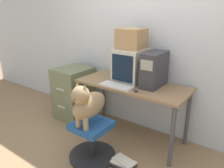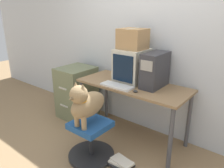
% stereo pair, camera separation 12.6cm
% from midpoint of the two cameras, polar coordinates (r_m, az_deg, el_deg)
% --- Properties ---
extents(ground_plane, '(12.00, 12.00, 0.00)m').
position_cam_midpoint_polar(ground_plane, '(2.94, 2.73, -16.14)').
color(ground_plane, '#937551').
extents(wall_back, '(8.00, 0.05, 2.60)m').
position_cam_midpoint_polar(wall_back, '(3.02, 11.07, 11.20)').
color(wall_back, silver).
rests_on(wall_back, ground_plane).
extents(desk, '(1.45, 0.63, 0.78)m').
position_cam_midpoint_polar(desk, '(2.85, 6.68, -1.92)').
color(desk, olive).
rests_on(desk, ground_plane).
extents(crt_monitor, '(0.36, 0.41, 0.43)m').
position_cam_midpoint_polar(crt_monitor, '(2.88, 6.44, 4.84)').
color(crt_monitor, beige).
rests_on(crt_monitor, desk).
extents(pc_tower, '(0.20, 0.43, 0.43)m').
position_cam_midpoint_polar(pc_tower, '(2.71, 12.47, 3.58)').
color(pc_tower, '#333338').
rests_on(pc_tower, desk).
extents(keyboard, '(0.42, 0.16, 0.03)m').
position_cam_midpoint_polar(keyboard, '(2.70, 2.63, -0.47)').
color(keyboard, silver).
rests_on(keyboard, desk).
extents(computer_mouse, '(0.06, 0.05, 0.03)m').
position_cam_midpoint_polar(computer_mouse, '(2.54, 7.56, -1.89)').
color(computer_mouse, '#333333').
rests_on(computer_mouse, desk).
extents(office_chair, '(0.55, 0.55, 0.47)m').
position_cam_midpoint_polar(office_chair, '(2.67, -4.13, -14.59)').
color(office_chair, '#262628').
rests_on(office_chair, ground_plane).
extents(dog, '(0.20, 0.51, 0.52)m').
position_cam_midpoint_polar(dog, '(2.39, -5.33, -4.92)').
color(dog, '#9E7F56').
rests_on(dog, office_chair).
extents(filing_cabinet, '(0.49, 0.56, 0.82)m').
position_cam_midpoint_polar(filing_cabinet, '(3.58, -8.19, -2.14)').
color(filing_cabinet, '#6B7251').
rests_on(filing_cabinet, ground_plane).
extents(cardboard_box, '(0.32, 0.29, 0.26)m').
position_cam_midpoint_polar(cardboard_box, '(2.82, 6.74, 11.62)').
color(cardboard_box, '#A87F51').
rests_on(cardboard_box, crt_monitor).
extents(book_stack_floor, '(0.29, 0.21, 0.08)m').
position_cam_midpoint_polar(book_stack_floor, '(2.63, 3.93, -20.03)').
color(book_stack_floor, gold).
rests_on(book_stack_floor, ground_plane).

